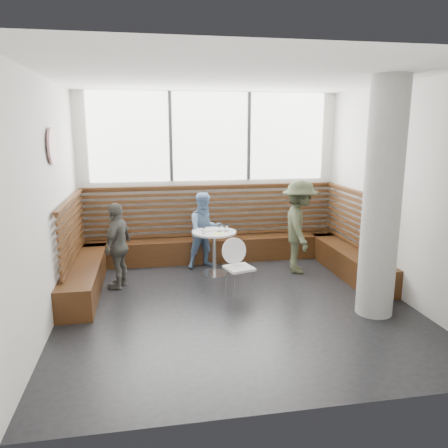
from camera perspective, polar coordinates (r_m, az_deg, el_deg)
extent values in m
cube|color=silver|center=(6.07, 1.67, 3.52)|extent=(5.00, 5.00, 3.20)
cube|color=black|center=(6.51, 1.58, -10.49)|extent=(5.00, 5.00, 0.01)
cube|color=white|center=(6.03, 1.77, 18.68)|extent=(5.00, 5.00, 0.01)
cube|color=white|center=(8.44, -1.81, 11.32)|extent=(4.50, 0.02, 1.65)
cube|color=#3F3F42|center=(8.34, -6.99, 11.23)|extent=(0.06, 0.04, 1.65)
cube|color=#3F3F42|center=(8.56, 3.28, 11.33)|extent=(0.06, 0.04, 1.65)
cube|color=#381F0E|center=(8.53, -1.49, -3.30)|extent=(5.00, 0.50, 0.45)
cube|color=#381F0E|center=(7.56, -17.49, -6.00)|extent=(0.50, 2.50, 0.45)
cube|color=#381F0E|center=(8.26, 15.28, -4.29)|extent=(0.50, 2.50, 0.45)
cube|color=#3D220F|center=(8.53, -1.69, 1.70)|extent=(4.88, 0.08, 0.98)
cube|color=#3D220F|center=(7.39, -19.17, -0.68)|extent=(0.08, 2.38, 0.98)
cube|color=#3D220F|center=(8.16, 16.65, 0.68)|extent=(0.08, 2.38, 0.98)
cylinder|color=gray|center=(6.18, 19.94, 2.93)|extent=(0.50, 0.50, 3.20)
cylinder|color=white|center=(6.39, -21.54, 9.43)|extent=(0.03, 0.50, 0.50)
cylinder|color=silver|center=(7.78, -1.26, -6.52)|extent=(0.48, 0.48, 0.03)
cylinder|color=silver|center=(7.66, -1.27, -3.83)|extent=(0.07, 0.07, 0.75)
cylinder|color=#B7B7BA|center=(7.56, -1.29, -1.09)|extent=(0.76, 0.76, 0.03)
cube|color=white|center=(6.77, 1.99, -5.79)|extent=(0.40, 0.38, 0.04)
cylinder|color=white|center=(6.86, 1.70, -3.48)|extent=(0.41, 0.10, 0.41)
cylinder|color=silver|center=(6.68, 0.87, -8.05)|extent=(0.02, 0.02, 0.41)
cylinder|color=silver|center=(6.74, 3.57, -7.86)|extent=(0.02, 0.02, 0.41)
cylinder|color=silver|center=(6.94, 0.42, -7.24)|extent=(0.02, 0.02, 0.41)
cylinder|color=silver|center=(7.00, 3.02, -7.08)|extent=(0.02, 0.02, 0.41)
imported|color=#3E442D|center=(7.83, 9.80, -0.37)|extent=(0.83, 1.18, 1.66)
imported|color=#6788B2|center=(8.00, -2.48, -0.86)|extent=(0.79, 0.68, 1.40)
imported|color=#53524B|center=(7.21, -13.68, -2.74)|extent=(0.61, 0.88, 1.39)
cylinder|color=white|center=(7.65, -2.15, -0.76)|extent=(0.22, 0.22, 0.02)
cylinder|color=white|center=(7.72, -0.78, -0.63)|extent=(0.21, 0.21, 0.01)
cylinder|color=white|center=(7.42, -2.71, -0.85)|extent=(0.06, 0.06, 0.10)
cylinder|color=white|center=(7.55, -0.64, -0.54)|extent=(0.07, 0.07, 0.12)
cylinder|color=white|center=(7.57, 0.27, -0.51)|extent=(0.07, 0.07, 0.11)
cube|color=#A5C64C|center=(7.40, -0.69, -1.25)|extent=(0.24, 0.18, 0.00)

